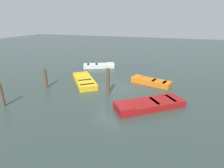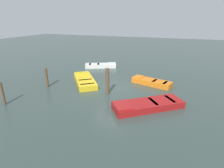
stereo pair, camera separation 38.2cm
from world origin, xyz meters
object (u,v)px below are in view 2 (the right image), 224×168
Objects in this scene: rowboat_yellow at (85,80)px; mooring_piling_mid_left at (46,78)px; mooring_piling_far_left at (107,81)px; rowboat_red at (148,105)px; mooring_piling_center at (3,94)px; rowboat_orange at (151,82)px; rowboat_white at (101,65)px.

rowboat_yellow is 2.55× the size of mooring_piling_mid_left.
mooring_piling_far_left is at bearing -85.77° from mooring_piling_mid_left.
rowboat_red is 6.15m from rowboat_yellow.
mooring_piling_mid_left is (3.42, -0.40, 0.01)m from mooring_piling_center.
rowboat_yellow is 3.05m from mooring_piling_far_left.
mooring_piling_center is 0.99× the size of mooring_piling_mid_left.
mooring_piling_far_left is 4.90m from mooring_piling_mid_left.
rowboat_orange is 0.96× the size of rowboat_white.
rowboat_red is 2.76× the size of mooring_piling_mid_left.
mooring_piling_center reaches higher than rowboat_red.
mooring_piling_far_left is at bearing -54.37° from mooring_piling_center.
mooring_piling_center is at bearing 125.63° from mooring_piling_far_left.
mooring_piling_center reaches higher than rowboat_white.
rowboat_yellow is at bearing 32.29° from rowboat_orange.
rowboat_orange is 6.88m from rowboat_white.
rowboat_orange and rowboat_white have the same top height.
mooring_piling_far_left is (1.12, 3.01, 0.71)m from rowboat_red.
rowboat_red is 7.94m from mooring_piling_mid_left.
mooring_piling_mid_left is (-1.79, 2.29, 0.53)m from rowboat_yellow.
rowboat_red is 2.79× the size of mooring_piling_center.
mooring_piling_center is at bearing -20.14° from rowboat_red.
mooring_piling_far_left is at bearing -58.41° from rowboat_red.
rowboat_orange is at bearing -121.81° from rowboat_red.
rowboat_yellow and rowboat_white have the same top height.
mooring_piling_far_left reaches higher than rowboat_yellow.
mooring_piling_mid_left is (-3.36, 7.44, 0.53)m from rowboat_orange.
mooring_piling_center is at bearing 173.39° from mooring_piling_mid_left.
mooring_piling_center is (-10.22, 1.88, 0.52)m from rowboat_white.
mooring_piling_mid_left is at bearing -127.11° from rowboat_white.
mooring_piling_center is (-5.21, 2.68, 0.52)m from rowboat_yellow.
rowboat_orange is at bearing -49.12° from mooring_piling_center.
rowboat_yellow is (2.55, 5.60, 0.00)m from rowboat_red.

